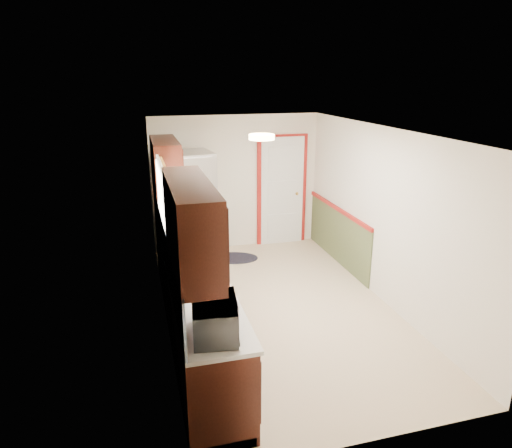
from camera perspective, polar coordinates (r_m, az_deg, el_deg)
room_shell at (r=5.89m, az=2.94°, el=-0.11°), size 3.20×5.20×2.52m
kitchen_run at (r=5.52m, az=-8.52°, el=-5.93°), size 0.63×4.00×2.20m
back_wall_trim at (r=8.30m, az=4.72°, el=3.01°), size 1.12×2.30×2.08m
ceiling_fixture at (r=5.36m, az=0.71°, el=10.83°), size 0.30×0.30×0.06m
microwave at (r=3.91m, az=-5.16°, el=-11.23°), size 0.37×0.59×0.38m
refrigerator at (r=7.71m, az=-8.33°, el=2.04°), size 0.86×0.83×1.87m
rug at (r=7.98m, az=-2.74°, el=-4.26°), size 0.94×0.73×0.01m
cooktop at (r=7.06m, az=-9.90°, el=0.59°), size 0.45×0.54×0.02m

